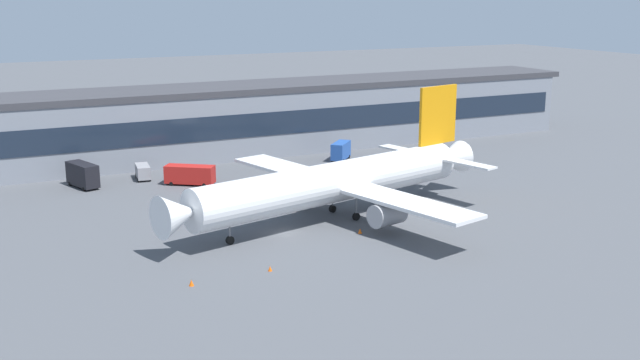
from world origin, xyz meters
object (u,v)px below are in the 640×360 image
Objects in this scene: traffic_cone_1 at (270,268)px; follow_me_car at (431,144)px; airliner at (337,182)px; stair_truck at (341,150)px; crew_van at (143,171)px; catering_truck at (82,174)px; traffic_cone_0 at (191,283)px; fuel_truck at (191,174)px; traffic_cone_2 at (360,231)px.

follow_me_car is at bearing 41.51° from traffic_cone_1.
traffic_cone_1 is at bearing -137.45° from airliner.
crew_van is at bearing 177.75° from stair_truck.
follow_me_car is at bearing 41.06° from airliner.
stair_truck reaches higher than follow_me_car.
catering_truck is 49.27m from stair_truck.
traffic_cone_0 is (-68.08, -52.02, -0.72)m from follow_me_car.
catering_truck is 71.29m from follow_me_car.
stair_truck reaches higher than traffic_cone_1.
stair_truck is (19.11, 34.86, -3.49)m from airliner.
traffic_cone_1 is at bearing 2.34° from traffic_cone_0.
catering_truck is at bearing -179.68° from follow_me_car.
follow_me_car reaches higher than traffic_cone_0.
crew_van is 1.14× the size of follow_me_car.
airliner is 31.88m from fuel_truck.
traffic_cone_2 is (-41.65, -43.71, -0.74)m from follow_me_car.
catering_truck is at bearing 179.36° from stair_truck.
catering_truck is at bearing 93.54° from traffic_cone_0.
catering_truck is 52.87m from traffic_cone_1.
fuel_truck is at bearing -172.64° from follow_me_car.
airliner is 31.88m from traffic_cone_0.
traffic_cone_2 is (-0.54, -7.90, -5.12)m from airliner.
traffic_cone_1 is (12.94, -51.23, -1.98)m from catering_truck.
catering_truck reaches higher than crew_van.
traffic_cone_0 is (-7.32, -52.60, -1.09)m from crew_van.
airliner is 79.38× the size of traffic_cone_2.
traffic_cone_1 is (9.74, 0.40, -0.05)m from traffic_cone_0.
crew_van is at bearing 130.30° from fuel_truck.
airliner is 41.55m from crew_van.
crew_van is (-19.65, 36.39, -4.01)m from airliner.
fuel_truck is 11.97× the size of traffic_cone_2.
fuel_truck is 11.54× the size of traffic_cone_0.
crew_van is 53.12m from traffic_cone_0.
airliner reaches higher than traffic_cone_1.
stair_truck is at bearing 65.32° from traffic_cone_2.
crew_van is at bearing 113.34° from traffic_cone_2.
catering_truck is at bearing 130.42° from airliner.
stair_truck reaches higher than crew_van.
traffic_cone_2 is at bearing -114.68° from stair_truck.
traffic_cone_0 is at bearing -162.54° from traffic_cone_2.
traffic_cone_0 is at bearing -142.61° from follow_me_car.
airliner reaches higher than stair_truck.
stair_truck is at bearing 47.95° from traffic_cone_0.
airliner reaches higher than traffic_cone_0.
follow_me_car is 54.78m from fuel_truck.
crew_van is 0.91× the size of stair_truck.
stair_truck is (-22.00, -0.95, 0.89)m from follow_me_car.
fuel_truck is 38.85m from traffic_cone_2.
fuel_truck is (-32.32, -6.07, -0.10)m from stair_truck.
traffic_cone_0 is (-26.97, -16.21, -5.11)m from airliner.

